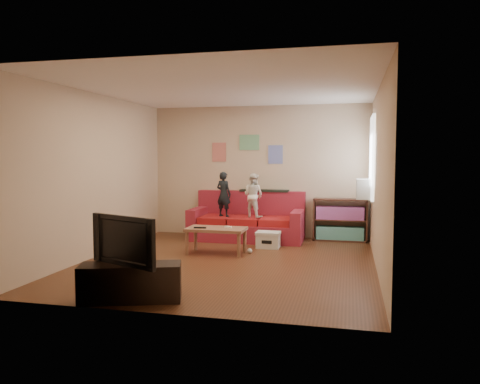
% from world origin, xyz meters
% --- Properties ---
extents(room_shell, '(4.52, 5.02, 2.72)m').
position_xyz_m(room_shell, '(0.00, 0.00, 1.35)').
color(room_shell, '#5A321C').
rests_on(room_shell, ground).
extents(sofa, '(2.23, 1.03, 0.98)m').
position_xyz_m(sofa, '(-0.14, 2.07, 0.33)').
color(sofa, maroon).
rests_on(sofa, ground).
extents(child_a, '(0.38, 0.31, 0.89)m').
position_xyz_m(child_a, '(-0.59, 1.89, 0.91)').
color(child_a, black).
rests_on(child_a, sofa).
extents(child_b, '(0.51, 0.47, 0.86)m').
position_xyz_m(child_b, '(0.01, 1.89, 0.90)').
color(child_b, white).
rests_on(child_b, sofa).
extents(coffee_table, '(1.00, 0.55, 0.45)m').
position_xyz_m(coffee_table, '(-0.36, 0.56, 0.39)').
color(coffee_table, '#906148').
rests_on(coffee_table, ground).
extents(remote, '(0.22, 0.08, 0.02)m').
position_xyz_m(remote, '(-0.61, 0.44, 0.46)').
color(remote, black).
rests_on(remote, coffee_table).
extents(game_controller, '(0.13, 0.08, 0.03)m').
position_xyz_m(game_controller, '(-0.16, 0.61, 0.46)').
color(game_controller, white).
rests_on(game_controller, coffee_table).
extents(bookshelf, '(1.04, 0.31, 0.83)m').
position_xyz_m(bookshelf, '(1.67, 2.30, 0.37)').
color(bookshelf, '#46271C').
rests_on(bookshelf, ground).
extents(window, '(0.04, 1.08, 1.48)m').
position_xyz_m(window, '(2.22, 1.65, 1.64)').
color(window, white).
rests_on(window, room_shell).
extents(ac_unit, '(0.28, 0.55, 0.35)m').
position_xyz_m(ac_unit, '(2.10, 1.65, 1.08)').
color(ac_unit, '#B7B2A3').
rests_on(ac_unit, window).
extents(artwork_left, '(0.30, 0.01, 0.40)m').
position_xyz_m(artwork_left, '(-0.85, 2.48, 1.75)').
color(artwork_left, '#D87266').
rests_on(artwork_left, room_shell).
extents(artwork_center, '(0.42, 0.01, 0.32)m').
position_xyz_m(artwork_center, '(-0.20, 2.48, 1.95)').
color(artwork_center, '#72B27F').
rests_on(artwork_center, room_shell).
extents(artwork_right, '(0.30, 0.01, 0.38)m').
position_xyz_m(artwork_right, '(0.35, 2.48, 1.70)').
color(artwork_right, '#727FCC').
rests_on(artwork_right, room_shell).
extents(file_box, '(0.43, 0.33, 0.30)m').
position_xyz_m(file_box, '(0.42, 1.27, 0.15)').
color(file_box, silver).
rests_on(file_box, ground).
extents(tv_stand, '(1.21, 0.72, 0.43)m').
position_xyz_m(tv_stand, '(-0.60, -2.17, 0.22)').
color(tv_stand, black).
rests_on(tv_stand, ground).
extents(television, '(0.97, 0.49, 0.57)m').
position_xyz_m(television, '(-0.60, -2.17, 0.72)').
color(television, black).
rests_on(television, tv_stand).
extents(tissue, '(0.11, 0.11, 0.09)m').
position_xyz_m(tissue, '(0.19, 0.72, 0.04)').
color(tissue, silver).
rests_on(tissue, ground).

